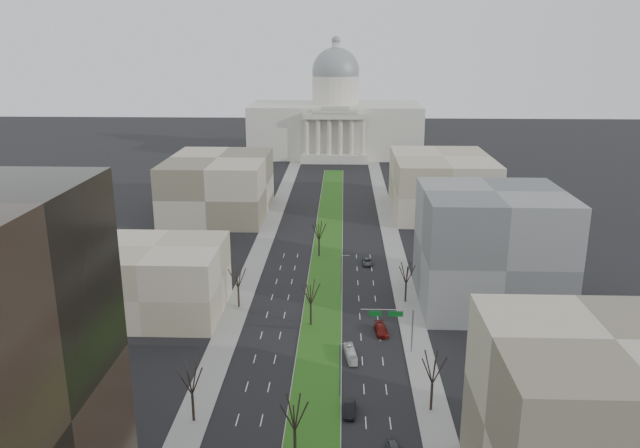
% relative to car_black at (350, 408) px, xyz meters
% --- Properties ---
extents(ground, '(600.00, 600.00, 0.00)m').
position_rel_car_black_xyz_m(ground, '(-5.20, 69.19, -0.79)').
color(ground, black).
rests_on(ground, ground).
extents(median, '(8.00, 222.03, 0.20)m').
position_rel_car_black_xyz_m(median, '(-5.20, 68.18, -0.68)').
color(median, '#999993').
rests_on(median, ground).
extents(sidewalk_left, '(5.00, 330.00, 0.15)m').
position_rel_car_black_xyz_m(sidewalk_left, '(-22.70, 44.19, -0.71)').
color(sidewalk_left, gray).
rests_on(sidewalk_left, ground).
extents(sidewalk_right, '(5.00, 330.00, 0.15)m').
position_rel_car_black_xyz_m(sidewalk_right, '(12.30, 44.19, -0.71)').
color(sidewalk_right, gray).
rests_on(sidewalk_right, ground).
extents(capitol, '(80.00, 46.00, 55.00)m').
position_rel_car_black_xyz_m(capitol, '(-5.20, 218.78, 15.52)').
color(capitol, beige).
rests_on(capitol, ground).
extents(building_beige_left, '(26.00, 22.00, 14.00)m').
position_rel_car_black_xyz_m(building_beige_left, '(-38.20, 34.19, 6.21)').
color(building_beige_left, tan).
rests_on(building_beige_left, ground).
extents(building_tan_right, '(26.00, 24.00, 22.00)m').
position_rel_car_black_xyz_m(building_tan_right, '(27.80, -18.81, 10.21)').
color(building_tan_right, '#79715D').
rests_on(building_tan_right, ground).
extents(building_grey_right, '(28.00, 26.00, 24.00)m').
position_rel_car_black_xyz_m(building_grey_right, '(28.80, 41.19, 11.21)').
color(building_grey_right, slate).
rests_on(building_grey_right, ground).
extents(building_far_left, '(30.00, 40.00, 18.00)m').
position_rel_car_black_xyz_m(building_far_left, '(-40.20, 109.19, 8.21)').
color(building_far_left, '#79715D').
rests_on(building_far_left, ground).
extents(building_far_right, '(30.00, 40.00, 18.00)m').
position_rel_car_black_xyz_m(building_far_right, '(29.80, 114.19, 8.21)').
color(building_far_right, tan).
rests_on(building_far_right, ground).
extents(tree_left_mid, '(5.40, 5.40, 9.72)m').
position_rel_car_black_xyz_m(tree_left_mid, '(-22.40, -2.81, 6.21)').
color(tree_left_mid, black).
rests_on(tree_left_mid, ground).
extents(tree_left_far, '(5.28, 5.28, 9.50)m').
position_rel_car_black_xyz_m(tree_left_far, '(-22.40, 37.19, 6.06)').
color(tree_left_far, black).
rests_on(tree_left_far, ground).
extents(tree_right_mid, '(5.52, 5.52, 9.94)m').
position_rel_car_black_xyz_m(tree_right_mid, '(12.00, 1.19, 6.37)').
color(tree_right_mid, black).
rests_on(tree_right_mid, ground).
extents(tree_right_far, '(5.04, 5.04, 9.07)m').
position_rel_car_black_xyz_m(tree_right_far, '(12.00, 41.19, 5.74)').
color(tree_right_far, black).
rests_on(tree_right_far, ground).
extents(tree_median_a, '(5.40, 5.40, 9.72)m').
position_rel_car_black_xyz_m(tree_median_a, '(-7.20, -10.81, 6.21)').
color(tree_median_a, black).
rests_on(tree_median_a, ground).
extents(tree_median_b, '(5.40, 5.40, 9.72)m').
position_rel_car_black_xyz_m(tree_median_b, '(-7.20, 29.19, 6.21)').
color(tree_median_b, black).
rests_on(tree_median_b, ground).
extents(tree_median_c, '(5.40, 5.40, 9.72)m').
position_rel_car_black_xyz_m(tree_median_c, '(-7.20, 69.19, 6.21)').
color(tree_median_c, black).
rests_on(tree_median_c, ground).
extents(streetlamp_median_b, '(1.90, 0.20, 9.16)m').
position_rel_car_black_xyz_m(streetlamp_median_b, '(-1.44, 4.19, 4.02)').
color(streetlamp_median_b, gray).
rests_on(streetlamp_median_b, ground).
extents(streetlamp_median_c, '(1.90, 0.20, 9.16)m').
position_rel_car_black_xyz_m(streetlamp_median_c, '(-1.44, 44.19, 4.02)').
color(streetlamp_median_c, gray).
rests_on(streetlamp_median_c, ground).
extents(mast_arm_signs, '(9.12, 0.24, 8.09)m').
position_rel_car_black_xyz_m(mast_arm_signs, '(8.29, 19.22, 5.32)').
color(mast_arm_signs, gray).
rests_on(mast_arm_signs, ground).
extents(car_black, '(1.91, 4.85, 1.57)m').
position_rel_car_black_xyz_m(car_black, '(0.00, 0.00, 0.00)').
color(car_black, black).
rests_on(car_black, ground).
extents(car_red, '(2.76, 5.58, 1.56)m').
position_rel_car_black_xyz_m(car_red, '(6.10, 26.23, -0.01)').
color(car_red, '#65120D').
rests_on(car_red, ground).
extents(car_grey_far, '(2.53, 5.09, 1.39)m').
position_rel_car_black_xyz_m(car_grey_far, '(4.79, 63.87, -0.09)').
color(car_grey_far, '#4A4D51').
rests_on(car_grey_far, ground).
extents(box_van, '(2.36, 6.51, 1.77)m').
position_rel_car_black_xyz_m(box_van, '(0.30, 16.47, 0.10)').
color(box_van, white).
rests_on(box_van, ground).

